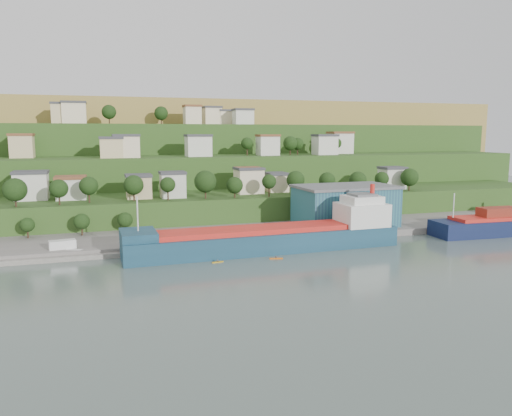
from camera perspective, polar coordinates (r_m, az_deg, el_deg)
name	(u,v)px	position (r m, az deg, el deg)	size (l,w,h in m)	color
ground	(275,259)	(125.12, 2.21, -5.88)	(500.00, 500.00, 0.00)	#4C5C58
quay	(305,233)	(157.70, 5.60, -2.88)	(220.00, 26.00, 4.00)	slate
pebble_beach	(46,255)	(140.13, -22.88, -4.98)	(40.00, 18.00, 2.40)	slate
hillside	(175,188)	(287.32, -9.29, 2.23)	(360.00, 210.07, 96.00)	#284719
cargo_ship_near	(274,239)	(133.77, 2.06, -3.58)	(74.62, 13.46, 19.12)	#123245
warehouse	(345,205)	(161.09, 10.15, 0.31)	(31.54, 19.90, 12.80)	navy
caravan	(62,246)	(136.56, -21.25, -4.07)	(6.44, 2.68, 3.00)	silver
dinghy	(74,251)	(134.69, -20.07, -4.65)	(4.04, 1.51, 0.81)	silver
kayak_orange	(276,258)	(125.46, 2.32, -5.72)	(3.37, 1.33, 0.83)	orange
kayak_yellow	(218,262)	(122.35, -4.42, -6.13)	(2.98, 1.06, 0.73)	#BF9016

